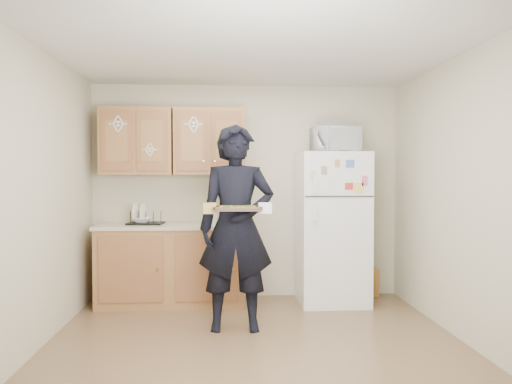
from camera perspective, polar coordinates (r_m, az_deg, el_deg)
floor at (r=4.37m, az=0.04°, el=-17.37°), size 3.60×3.60×0.00m
ceiling at (r=4.26m, az=0.04°, el=16.27°), size 3.60×3.60×0.00m
wall_back at (r=5.93m, az=-1.09°, el=0.06°), size 3.60×0.04×2.50m
wall_front at (r=2.34m, az=2.91°, el=-2.92°), size 3.60×0.04×2.50m
wall_left at (r=4.40m, az=-24.07°, el=-0.79°), size 0.04×3.60×2.50m
wall_right at (r=4.61m, az=22.97°, el=-0.65°), size 0.04×3.60×2.50m
refrigerator at (r=5.71m, az=8.67°, el=-4.06°), size 0.75×0.70×1.70m
base_cabinet at (r=5.72m, az=-9.57°, el=-8.31°), size 1.60×0.60×0.86m
countertop at (r=5.66m, az=-9.59°, el=-3.82°), size 1.64×0.64×0.04m
upper_cab_left at (r=5.83m, az=-13.44°, el=5.63°), size 0.80×0.33×0.75m
upper_cab_right at (r=5.75m, az=-5.32°, el=5.73°), size 0.80×0.33×0.75m
cereal_box at (r=6.18m, az=12.90°, el=-10.11°), size 0.20×0.07×0.32m
person at (r=4.66m, az=-2.25°, el=-4.07°), size 0.70×0.46×1.92m
baking_tray at (r=4.34m, az=-2.13°, el=-1.98°), size 0.42×0.31×0.04m
pizza_front_left at (r=4.27m, az=-3.42°, el=-1.83°), size 0.14×0.14×0.02m
pizza_front_right at (r=4.27m, az=-0.81°, el=-1.82°), size 0.14×0.14×0.02m
pizza_back_left at (r=4.41m, az=-3.41°, el=-1.71°), size 0.14×0.14×0.02m
pizza_back_right at (r=4.41m, az=-0.88°, el=-1.70°), size 0.14×0.14×0.02m
pizza_center at (r=4.34m, az=-2.13°, el=-1.76°), size 0.14×0.14×0.02m
microwave at (r=5.65m, az=9.06°, el=5.93°), size 0.54×0.40×0.28m
foil_pan at (r=5.69m, az=8.94°, el=7.68°), size 0.38×0.30×0.07m
dish_rack at (r=5.68m, az=-12.49°, el=-2.84°), size 0.41×0.32×0.15m
bowl at (r=5.69m, az=-12.94°, el=-3.14°), size 0.24×0.24×0.05m
soap_bottle at (r=5.56m, az=-5.06°, el=-2.64°), size 0.11×0.12×0.20m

